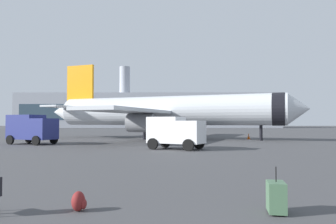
% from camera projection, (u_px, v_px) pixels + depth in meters
% --- Properties ---
extents(airplane_at_gate, '(34.63, 31.70, 10.50)m').
position_uv_depth(airplane_at_gate, '(165.00, 111.00, 42.52)').
color(airplane_at_gate, silver).
rests_on(airplane_at_gate, ground).
extents(service_truck, '(5.28, 3.99, 2.90)m').
position_uv_depth(service_truck, '(32.00, 128.00, 31.91)').
color(service_truck, navy).
rests_on(service_truck, ground).
extents(cargo_van, '(4.83, 3.88, 2.60)m').
position_uv_depth(cargo_van, '(175.00, 131.00, 25.86)').
color(cargo_van, white).
rests_on(cargo_van, ground).
extents(safety_cone_near, '(0.44, 0.44, 0.63)m').
position_uv_depth(safety_cone_near, '(29.00, 138.00, 38.81)').
color(safety_cone_near, '#F2590C').
rests_on(safety_cone_near, ground).
extents(safety_cone_mid, '(0.44, 0.44, 0.77)m').
position_uv_depth(safety_cone_mid, '(249.00, 136.00, 41.29)').
color(safety_cone_mid, '#F2590C').
rests_on(safety_cone_mid, ground).
extents(rolling_suitcase, '(0.50, 0.70, 1.10)m').
position_uv_depth(rolling_suitcase, '(276.00, 197.00, 7.63)').
color(rolling_suitcase, '#476B4C').
rests_on(rolling_suitcase, ground).
extents(traveller_backpack, '(0.36, 0.40, 0.48)m').
position_uv_depth(traveller_backpack, '(79.00, 202.00, 7.81)').
color(traveller_backpack, maroon).
rests_on(traveller_backpack, ground).
extents(terminal_building, '(105.69, 22.47, 25.87)m').
position_uv_depth(terminal_building, '(149.00, 111.00, 136.91)').
color(terminal_building, '#9EA3AD').
rests_on(terminal_building, ground).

